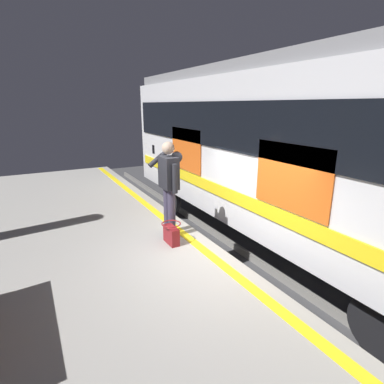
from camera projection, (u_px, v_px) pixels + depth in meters
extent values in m
plane|color=#3D3D3F|center=(219.00, 297.00, 5.40)|extent=(24.21, 24.21, 0.00)
cube|color=gray|center=(63.00, 320.00, 4.10)|extent=(15.79, 5.06, 0.98)
cube|color=yellow|center=(205.00, 251.00, 4.99)|extent=(15.48, 0.16, 0.01)
cube|color=slate|center=(276.00, 273.00, 6.00)|extent=(20.53, 0.08, 0.16)
cube|color=slate|center=(325.00, 257.00, 6.66)|extent=(20.53, 0.08, 0.16)
cube|color=silver|center=(279.00, 148.00, 6.45)|extent=(9.54, 2.71, 2.90)
cube|color=gray|center=(285.00, 69.00, 6.01)|extent=(9.35, 2.50, 0.24)
cube|color=black|center=(227.00, 126.00, 5.68)|extent=(9.07, 0.03, 0.90)
cube|color=yellow|center=(225.00, 193.00, 6.04)|extent=(9.07, 0.03, 0.24)
cube|color=#D85919|center=(290.00, 178.00, 4.45)|extent=(1.44, 0.02, 1.00)
cube|color=#D85919|center=(186.00, 150.00, 7.27)|extent=(1.44, 0.02, 1.00)
cylinder|color=black|center=(173.00, 199.00, 9.07)|extent=(0.84, 0.12, 0.84)
cylinder|color=black|center=(232.00, 189.00, 10.07)|extent=(0.84, 0.12, 0.84)
cylinder|color=black|center=(380.00, 327.00, 3.84)|extent=(0.84, 0.12, 0.84)
cylinder|color=#383347|center=(172.00, 213.00, 5.42)|extent=(0.14, 0.14, 0.89)
cylinder|color=#383347|center=(168.00, 210.00, 5.57)|extent=(0.14, 0.14, 0.89)
cube|color=black|center=(169.00, 173.00, 5.30)|extent=(0.40, 0.24, 0.56)
sphere|color=black|center=(177.00, 157.00, 5.30)|extent=(0.20, 0.20, 0.20)
sphere|color=beige|center=(168.00, 148.00, 5.18)|extent=(0.22, 0.22, 0.22)
cylinder|color=black|center=(175.00, 179.00, 5.10)|extent=(0.09, 0.09, 0.50)
cylinder|color=black|center=(159.00, 158.00, 5.39)|extent=(0.09, 0.42, 0.33)
cube|color=black|center=(153.00, 149.00, 5.30)|extent=(0.07, 0.02, 0.15)
cube|color=maroon|center=(171.00, 235.00, 5.22)|extent=(0.37, 0.15, 0.30)
torus|color=maroon|center=(171.00, 224.00, 5.16)|extent=(0.34, 0.34, 0.02)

